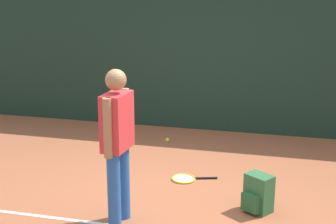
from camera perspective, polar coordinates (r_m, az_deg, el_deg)
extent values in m
plane|color=#9E5638|center=(6.08, -0.94, -10.11)|extent=(12.00, 12.00, 0.00)
cube|color=#192D23|center=(8.52, 4.34, 6.25)|extent=(10.00, 0.10, 2.54)
cylinder|color=#2659A5|center=(5.54, -5.11, -7.95)|extent=(0.14, 0.14, 0.85)
cylinder|color=#2659A5|center=(5.35, -6.18, -8.90)|extent=(0.14, 0.14, 0.85)
cube|color=red|center=(5.20, -5.84, -1.08)|extent=(0.25, 0.42, 0.60)
sphere|color=#9E704C|center=(5.09, -5.98, 3.67)|extent=(0.22, 0.22, 0.22)
cylinder|color=#9E704C|center=(5.39, -4.85, -0.56)|extent=(0.09, 0.09, 0.62)
cylinder|color=#9E704C|center=(5.01, -6.90, -1.86)|extent=(0.09, 0.09, 0.62)
cylinder|color=black|center=(6.70, 4.37, -7.54)|extent=(0.30, 0.12, 0.03)
torus|color=gold|center=(6.67, 1.78, -7.61)|extent=(0.40, 0.40, 0.02)
cylinder|color=#B2B2B2|center=(6.67, 1.78, -7.61)|extent=(0.34, 0.34, 0.00)
cube|color=#2D6038|center=(5.85, 10.32, -9.07)|extent=(0.36, 0.33, 0.44)
cube|color=#23562D|center=(5.78, 9.40, -10.19)|extent=(0.23, 0.19, 0.20)
sphere|color=#CCE033|center=(8.10, -0.08, -3.20)|extent=(0.07, 0.07, 0.07)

